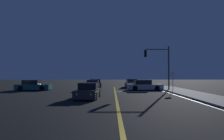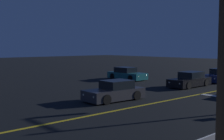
{
  "view_description": "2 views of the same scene",
  "coord_description": "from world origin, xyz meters",
  "px_view_note": "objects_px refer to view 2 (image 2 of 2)",
  "views": [
    {
      "loc": [
        -0.36,
        -3.91,
        2.05
      ],
      "look_at": [
        -0.32,
        17.92,
        2.54
      ],
      "focal_mm": 33.09,
      "sensor_mm": 36.0,
      "label": 1
    },
    {
      "loc": [
        12.14,
        0.97,
        3.63
      ],
      "look_at": [
        1.4,
        10.48,
        2.47
      ],
      "focal_mm": 47.37,
      "sensor_mm": 36.0,
      "label": 2
    }
  ],
  "objects_px": {
    "car_following_oncoming_teal": "(127,74)",
    "car_side_waiting_black": "(190,80)",
    "car_distant_tail_charcoal": "(115,92)",
    "car_lead_oncoming_navy": "(220,76)"
  },
  "relations": [
    {
      "from": "car_distant_tail_charcoal",
      "to": "car_following_oncoming_teal",
      "type": "distance_m",
      "value": 12.51
    },
    {
      "from": "car_distant_tail_charcoal",
      "to": "car_following_oncoming_teal",
      "type": "xyz_separation_m",
      "value": [
        -8.36,
        9.31,
        0.0
      ]
    },
    {
      "from": "car_following_oncoming_teal",
      "to": "car_side_waiting_black",
      "type": "bearing_deg",
      "value": 90.76
    },
    {
      "from": "car_following_oncoming_teal",
      "to": "car_side_waiting_black",
      "type": "relative_size",
      "value": 0.95
    },
    {
      "from": "car_side_waiting_black",
      "to": "car_lead_oncoming_navy",
      "type": "xyz_separation_m",
      "value": [
        -0.1,
        5.58,
        0.0
      ]
    },
    {
      "from": "car_side_waiting_black",
      "to": "car_lead_oncoming_navy",
      "type": "height_order",
      "value": "same"
    },
    {
      "from": "car_side_waiting_black",
      "to": "car_lead_oncoming_navy",
      "type": "distance_m",
      "value": 5.59
    },
    {
      "from": "car_distant_tail_charcoal",
      "to": "car_lead_oncoming_navy",
      "type": "relative_size",
      "value": 0.91
    },
    {
      "from": "car_following_oncoming_teal",
      "to": "car_side_waiting_black",
      "type": "height_order",
      "value": "same"
    },
    {
      "from": "car_lead_oncoming_navy",
      "to": "car_distant_tail_charcoal",
      "type": "bearing_deg",
      "value": 89.67
    }
  ]
}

